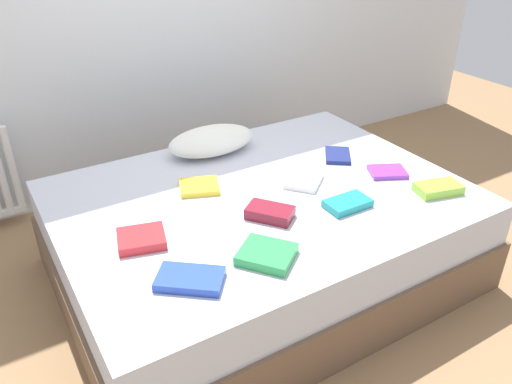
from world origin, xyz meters
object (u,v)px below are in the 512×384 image
textbook_maroon (270,213)px  textbook_green (267,254)px  textbook_yellow (199,187)px  textbook_teal (348,204)px  textbook_navy (338,155)px  bed (261,235)px  textbook_red (141,239)px  textbook_purple (387,172)px  textbook_lime (438,188)px  textbook_white (304,181)px  textbook_blue (190,279)px  pillow (211,141)px

textbook_maroon → textbook_green: size_ratio=0.98×
textbook_yellow → textbook_green: size_ratio=0.91×
textbook_teal → textbook_navy: bearing=56.2°
bed → textbook_red: (-0.66, -0.10, 0.27)m
textbook_purple → textbook_red: 1.34m
bed → textbook_yellow: bearing=141.9°
textbook_teal → textbook_lime: 0.49m
textbook_maroon → textbook_yellow: size_ratio=1.08×
textbook_white → textbook_blue: textbook_blue is taller
bed → textbook_lime: bearing=-31.0°
textbook_maroon → textbook_purple: size_ratio=1.11×
textbook_navy → textbook_maroon: (-0.67, -0.33, 0.01)m
textbook_maroon → textbook_teal: (0.36, -0.11, -0.01)m
textbook_navy → textbook_yellow: (-0.83, 0.07, 0.00)m
textbook_white → textbook_red: bearing=145.7°
textbook_navy → textbook_white: (-0.34, -0.14, 0.00)m
textbook_yellow → textbook_blue: textbook_blue is taller
pillow → textbook_maroon: size_ratio=2.46×
textbook_maroon → textbook_lime: bearing=36.8°
textbook_navy → textbook_red: textbook_red is taller
bed → textbook_red: size_ratio=10.18×
textbook_yellow → textbook_white: bearing=-2.8°
pillow → textbook_green: pillow is taller
textbook_navy → textbook_white: textbook_white is taller
textbook_red → textbook_maroon: bearing=4.0°
textbook_teal → textbook_blue: bearing=-171.7°
textbook_teal → textbook_purple: 0.43m
textbook_navy → textbook_yellow: textbook_yellow is taller
textbook_red → textbook_blue: (0.07, -0.34, -0.00)m
textbook_lime → textbook_teal: bearing=179.6°
textbook_yellow → textbook_red: (-0.41, -0.29, 0.01)m
bed → textbook_navy: size_ratio=10.08×
textbook_white → textbook_teal: textbook_teal is taller
textbook_red → textbook_navy: bearing=25.2°
pillow → textbook_blue: bearing=-121.0°
bed → pillow: pillow is taller
pillow → textbook_maroon: bearing=-96.8°
textbook_teal → textbook_purple: textbook_teal is taller
textbook_blue → textbook_green: bearing=34.6°
textbook_green → textbook_maroon: bearing=107.2°
textbook_maroon → textbook_blue: 0.55m
textbook_white → textbook_teal: size_ratio=0.96×
textbook_white → textbook_lime: (0.51, -0.43, 0.01)m
textbook_purple → textbook_red: (-1.33, 0.07, 0.01)m
pillow → textbook_red: (-0.66, -0.65, -0.05)m
textbook_teal → textbook_lime: textbook_lime is taller
textbook_white → textbook_teal: 0.30m
textbook_green → textbook_lime: bearing=53.1°
bed → textbook_yellow: textbook_yellow is taller
textbook_navy → textbook_blue: 1.30m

